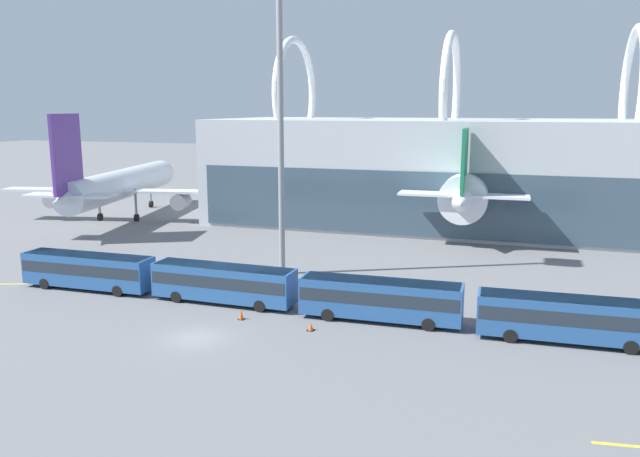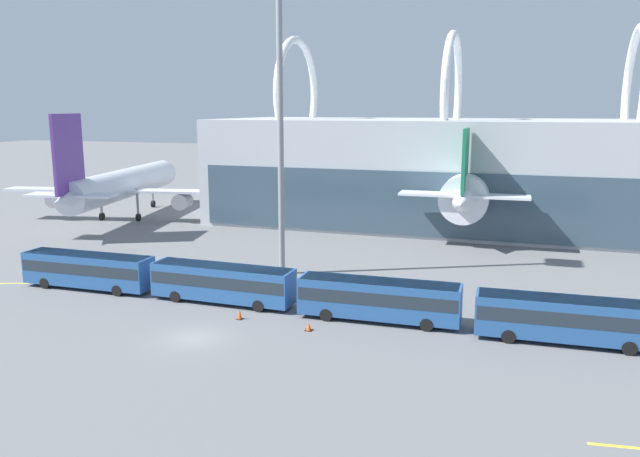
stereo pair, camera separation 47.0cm
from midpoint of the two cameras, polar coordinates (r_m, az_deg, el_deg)
name	(u,v)px [view 2 (the right image)]	position (r m, az deg, el deg)	size (l,w,h in m)	color
ground_plane	(194,338)	(46.87, -11.20, -9.78)	(440.00, 440.00, 0.00)	slate
airliner_at_gate_near	(119,185)	(96.40, -17.74, 3.83)	(34.36, 37.72, 15.73)	silver
airliner_at_gate_far	(472,186)	(90.14, 13.88, 3.84)	(38.04, 39.47, 14.12)	silver
shuttle_bus_0	(88,268)	(61.18, -20.25, -3.45)	(12.67, 2.86, 3.26)	#285693
shuttle_bus_1	(222,281)	(53.92, -8.67, -4.78)	(12.67, 2.88, 3.26)	#285693
shuttle_bus_2	(379,297)	(49.10, 5.66, -6.29)	(12.70, 3.03, 3.26)	#285693
shuttle_bus_3	(567,317)	(47.86, 21.94, -7.52)	(12.73, 3.15, 3.26)	#285693
floodlight_mast	(279,49)	(61.18, -3.50, 16.04)	(3.19, 3.19, 31.02)	gray
traffic_cone_1	(240,314)	(50.09, -7.08, -7.79)	(0.49, 0.49, 0.82)	black
traffic_cone_2	(309,327)	(47.37, -0.74, -8.96)	(0.56, 0.56, 0.60)	black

